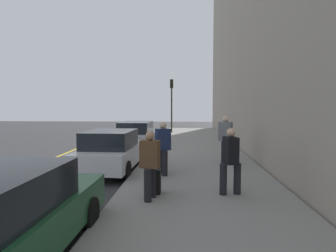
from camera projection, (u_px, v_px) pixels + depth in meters
The scene contains 14 objects.
ground_plane at pixel (133, 150), 16.48m from camera, with size 56.00×56.00×0.00m, color #333335.
sidewalk at pixel (195, 149), 16.29m from camera, with size 28.00×4.60×0.15m, color gray.
building_facade at pixel (249, 6), 15.62m from camera, with size 32.00×0.80×15.00m, color #9E9384.
lane_stripe_centre at pixel (75, 150), 16.66m from camera, with size 28.00×0.14×0.01m, color gold.
snow_bank_curb at pixel (150, 143), 18.50m from camera, with size 5.94×0.56×0.22m, color white.
parked_car_green at pixel (0, 220), 4.48m from camera, with size 4.64×1.92×1.51m.
parked_car_white at pixel (111, 151), 11.15m from camera, with size 4.34×2.02×1.51m.
parked_car_silver at pixel (136, 135), 16.93m from camera, with size 4.68×1.98×1.51m.
pedestrian_black_coat at pixel (231, 159), 7.77m from camera, with size 0.51×0.55×1.70m.
pedestrian_brown_coat at pixel (150, 163), 7.35m from camera, with size 0.54×0.49×1.66m.
pedestrian_navy_coat at pixel (163, 147), 10.00m from camera, with size 0.54×0.54×1.73m.
pedestrian_grey_coat at pixel (225, 138), 12.13m from camera, with size 0.58×0.59×1.85m.
traffic_light_pole at pixel (172, 97), 25.37m from camera, with size 0.35×0.26×4.38m.
rolling_suitcase at pixel (156, 181), 7.91m from camera, with size 0.34×0.22×0.99m.
Camera 1 is at (-16.22, -2.80, 2.44)m, focal length 32.73 mm.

